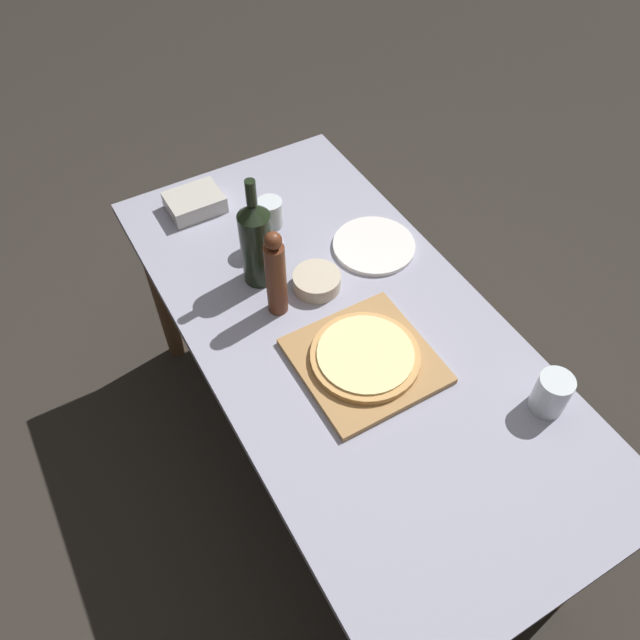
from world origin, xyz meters
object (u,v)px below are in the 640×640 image
Objects in this scene: pepper_mill at (276,275)px; wine_glass at (270,215)px; pizza at (365,356)px; wine_bottle at (256,242)px; small_bowl at (317,281)px.

wine_glass is at bearing 66.53° from pepper_mill.
pizza is at bearing -68.54° from pepper_mill.
wine_glass is (0.10, 0.24, -0.02)m from pepper_mill.
pizza is 0.82× the size of wine_bottle.
pizza is at bearing -76.17° from wine_bottle.
wine_glass is 1.15× the size of small_bowl.
pizza is 0.29m from small_bowl.
pizza is 1.80× the size of wine_glass.
wine_bottle is 0.15m from wine_glass.
wine_bottle reaches higher than pepper_mill.
small_bowl is at bearing -42.31° from wine_bottle.
wine_bottle is 2.54× the size of small_bowl.
wine_bottle is 2.20× the size of wine_glass.
small_bowl is (0.03, -0.22, -0.08)m from wine_glass.
pepper_mill is 2.05× the size of small_bowl.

